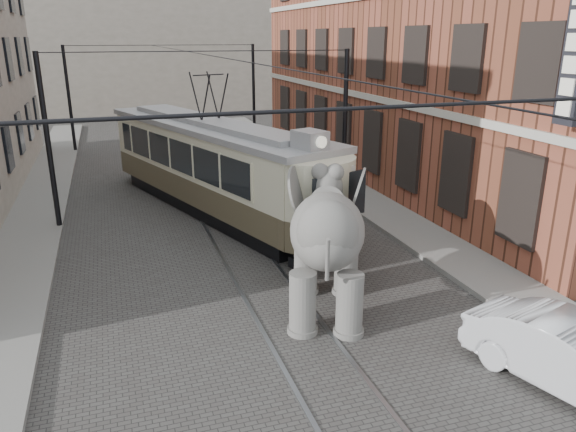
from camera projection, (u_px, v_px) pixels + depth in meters
name	position (u px, v px, depth m)	size (l,w,h in m)	color
ground	(259.00, 276.00, 15.38)	(120.00, 120.00, 0.00)	#3E3C39
tram_rails	(259.00, 275.00, 15.38)	(1.54, 80.00, 0.02)	slate
sidewalk_right	(442.00, 249.00, 17.14)	(2.00, 60.00, 0.15)	slate
sidewalk_left	(5.00, 308.00, 13.43)	(2.00, 60.00, 0.15)	slate
brick_building	(436.00, 46.00, 24.88)	(8.00, 26.00, 12.00)	brown
distant_block	(141.00, 30.00, 49.24)	(28.00, 10.00, 14.00)	gray
catenary	(214.00, 140.00, 18.89)	(11.00, 30.20, 6.00)	black
tram	(211.00, 145.00, 20.33)	(2.69, 13.04, 5.17)	beige
elephant	(327.00, 249.00, 12.90)	(2.96, 5.36, 3.28)	#615E59
parked_car	(575.00, 358.00, 10.25)	(1.46, 4.16, 1.37)	silver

